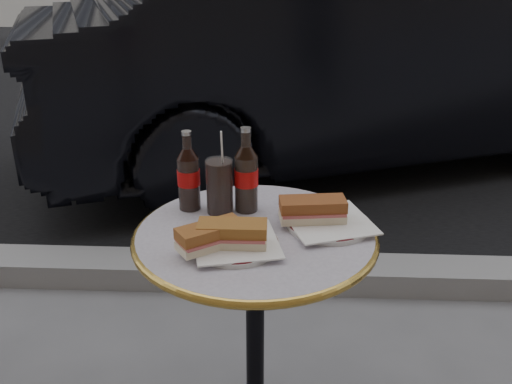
{
  "coord_description": "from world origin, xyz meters",
  "views": [
    {
      "loc": [
        0.06,
        -1.28,
        1.41
      ],
      "look_at": [
        0.0,
        0.05,
        0.82
      ],
      "focal_mm": 40.0,
      "sensor_mm": 36.0,
      "label": 1
    }
  ],
  "objects_px": {
    "cola_bottle_left": "(188,171)",
    "bistro_table": "(255,348)",
    "parked_car": "(360,57)",
    "plate_left": "(236,244)",
    "cola_bottle_right": "(246,170)",
    "plate_right": "(329,224)",
    "cola_glass": "(219,186)"
  },
  "relations": [
    {
      "from": "plate_right",
      "to": "cola_glass",
      "type": "xyz_separation_m",
      "value": [
        -0.29,
        0.07,
        0.07
      ]
    },
    {
      "from": "plate_left",
      "to": "cola_bottle_right",
      "type": "distance_m",
      "value": 0.24
    },
    {
      "from": "plate_left",
      "to": "cola_glass",
      "type": "distance_m",
      "value": 0.21
    },
    {
      "from": "plate_right",
      "to": "parked_car",
      "type": "bearing_deg",
      "value": 81.39
    },
    {
      "from": "cola_bottle_left",
      "to": "cola_glass",
      "type": "bearing_deg",
      "value": -12.96
    },
    {
      "from": "plate_right",
      "to": "parked_car",
      "type": "relative_size",
      "value": 0.05
    },
    {
      "from": "bistro_table",
      "to": "cola_bottle_right",
      "type": "xyz_separation_m",
      "value": [
        -0.03,
        0.13,
        0.48
      ]
    },
    {
      "from": "plate_right",
      "to": "cola_bottle_left",
      "type": "relative_size",
      "value": 0.98
    },
    {
      "from": "plate_left",
      "to": "parked_car",
      "type": "distance_m",
      "value": 2.72
    },
    {
      "from": "bistro_table",
      "to": "cola_glass",
      "type": "xyz_separation_m",
      "value": [
        -0.1,
        0.11,
        0.44
      ]
    },
    {
      "from": "cola_bottle_left",
      "to": "cola_bottle_right",
      "type": "xyz_separation_m",
      "value": [
        0.16,
        -0.0,
        0.01
      ]
    },
    {
      "from": "bistro_table",
      "to": "cola_bottle_right",
      "type": "bearing_deg",
      "value": 103.34
    },
    {
      "from": "cola_glass",
      "to": "parked_car",
      "type": "bearing_deg",
      "value": 74.72
    },
    {
      "from": "bistro_table",
      "to": "parked_car",
      "type": "relative_size",
      "value": 0.17
    },
    {
      "from": "cola_bottle_right",
      "to": "plate_left",
      "type": "bearing_deg",
      "value": -93.39
    },
    {
      "from": "plate_left",
      "to": "parked_car",
      "type": "bearing_deg",
      "value": 76.96
    },
    {
      "from": "cola_bottle_left",
      "to": "bistro_table",
      "type": "bearing_deg",
      "value": -35.07
    },
    {
      "from": "cola_bottle_left",
      "to": "cola_glass",
      "type": "height_order",
      "value": "cola_bottle_left"
    },
    {
      "from": "bistro_table",
      "to": "plate_left",
      "type": "bearing_deg",
      "value": -117.95
    },
    {
      "from": "bistro_table",
      "to": "parked_car",
      "type": "distance_m",
      "value": 2.65
    },
    {
      "from": "plate_left",
      "to": "cola_bottle_left",
      "type": "bearing_deg",
      "value": 124.28
    },
    {
      "from": "bistro_table",
      "to": "plate_right",
      "type": "relative_size",
      "value": 3.38
    },
    {
      "from": "plate_right",
      "to": "plate_left",
      "type": "bearing_deg",
      "value": -152.62
    },
    {
      "from": "plate_right",
      "to": "parked_car",
      "type": "height_order",
      "value": "parked_car"
    },
    {
      "from": "bistro_table",
      "to": "plate_left",
      "type": "xyz_separation_m",
      "value": [
        -0.04,
        -0.08,
        0.37
      ]
    },
    {
      "from": "plate_right",
      "to": "cola_bottle_right",
      "type": "relative_size",
      "value": 0.92
    },
    {
      "from": "plate_left",
      "to": "plate_right",
      "type": "distance_m",
      "value": 0.26
    },
    {
      "from": "cola_bottle_right",
      "to": "parked_car",
      "type": "distance_m",
      "value": 2.52
    },
    {
      "from": "bistro_table",
      "to": "plate_left",
      "type": "distance_m",
      "value": 0.38
    },
    {
      "from": "bistro_table",
      "to": "cola_glass",
      "type": "relative_size",
      "value": 4.86
    },
    {
      "from": "plate_left",
      "to": "parked_car",
      "type": "relative_size",
      "value": 0.05
    },
    {
      "from": "cola_bottle_left",
      "to": "cola_bottle_right",
      "type": "bearing_deg",
      "value": -1.21
    }
  ]
}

